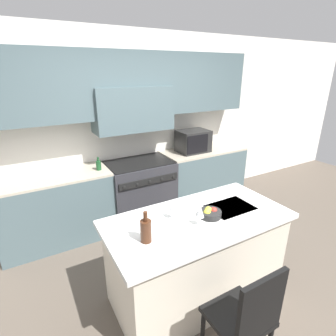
{
  "coord_description": "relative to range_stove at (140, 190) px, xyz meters",
  "views": [
    {
      "loc": [
        -1.4,
        -1.61,
        2.16
      ],
      "look_at": [
        -0.06,
        0.74,
        1.15
      ],
      "focal_mm": 28.0,
      "sensor_mm": 36.0,
      "label": 1
    }
  ],
  "objects": [
    {
      "name": "wine_glass_far",
      "position": [
        -0.34,
        -1.54,
        0.56
      ],
      "size": [
        0.07,
        0.07,
        0.19
      ],
      "color": "white",
      "rests_on": "kitchen_island"
    },
    {
      "name": "island_chair",
      "position": [
        -0.25,
        -2.41,
        0.08
      ],
      "size": [
        0.42,
        0.4,
        0.96
      ],
      "color": "black",
      "rests_on": "ground_plane"
    },
    {
      "name": "wine_bottle",
      "position": [
        -0.69,
        -1.72,
        0.54
      ],
      "size": [
        0.09,
        0.09,
        0.26
      ],
      "color": "#422314",
      "rests_on": "kitchen_island"
    },
    {
      "name": "fruit_bowl",
      "position": [
        -0.02,
        -1.68,
        0.47
      ],
      "size": [
        0.2,
        0.2,
        0.09
      ],
      "color": "black",
      "rests_on": "kitchen_island"
    },
    {
      "name": "kitchen_island",
      "position": [
        -0.12,
        -1.64,
        -0.01
      ],
      "size": [
        1.71,
        0.84,
        0.9
      ],
      "color": "beige",
      "rests_on": "ground_plane"
    },
    {
      "name": "wine_glass_near",
      "position": [
        -0.19,
        -1.74,
        0.56
      ],
      "size": [
        0.07,
        0.07,
        0.19
      ],
      "color": "white",
      "rests_on": "kitchen_island"
    },
    {
      "name": "back_cabinetry",
      "position": [
        0.0,
        0.27,
        1.15
      ],
      "size": [
        10.0,
        0.46,
        2.7
      ],
      "color": "silver",
      "rests_on": "ground_plane"
    },
    {
      "name": "range_stove",
      "position": [
        0.0,
        0.0,
        0.0
      ],
      "size": [
        0.95,
        0.7,
        0.91
      ],
      "color": "#2D2D33",
      "rests_on": "ground_plane"
    },
    {
      "name": "ground_plane",
      "position": [
        0.0,
        -1.7,
        -0.46
      ],
      "size": [
        10.0,
        10.0,
        0.0
      ],
      "primitive_type": "plane",
      "color": "brown"
    },
    {
      "name": "back_counter",
      "position": [
        0.0,
        0.02,
        0.0
      ],
      "size": [
        3.73,
        0.62,
        0.92
      ],
      "color": "#4C6066",
      "rests_on": "ground_plane"
    },
    {
      "name": "oil_bottle_on_counter",
      "position": [
        -0.59,
        -0.05,
        0.53
      ],
      "size": [
        0.07,
        0.07,
        0.17
      ],
      "color": "#194723",
      "rests_on": "back_counter"
    },
    {
      "name": "microwave",
      "position": [
        0.96,
        0.02,
        0.64
      ],
      "size": [
        0.49,
        0.37,
        0.34
      ],
      "color": "black",
      "rests_on": "back_counter"
    }
  ]
}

